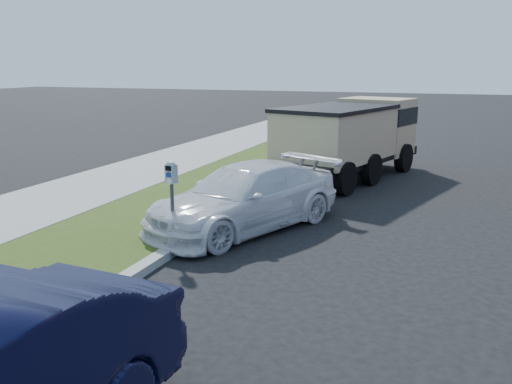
% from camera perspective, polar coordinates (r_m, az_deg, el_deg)
% --- Properties ---
extents(ground, '(120.00, 120.00, 0.00)m').
position_cam_1_polar(ground, '(9.20, 6.04, -8.14)').
color(ground, black).
rests_on(ground, ground).
extents(streetside, '(6.12, 50.00, 0.15)m').
position_cam_1_polar(streetside, '(13.26, -15.53, -1.54)').
color(streetside, gray).
rests_on(streetside, ground).
extents(parking_meter, '(0.24, 0.18, 1.52)m').
position_cam_1_polar(parking_meter, '(9.85, -8.88, 0.81)').
color(parking_meter, '#3F4247').
rests_on(parking_meter, ground).
extents(white_wagon, '(3.57, 4.97, 1.34)m').
position_cam_1_polar(white_wagon, '(11.27, -0.89, -0.47)').
color(white_wagon, silver).
rests_on(white_wagon, ground).
extents(dump_truck, '(3.66, 6.18, 2.28)m').
position_cam_1_polar(dump_truck, '(16.68, 10.02, 5.98)').
color(dump_truck, black).
rests_on(dump_truck, ground).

